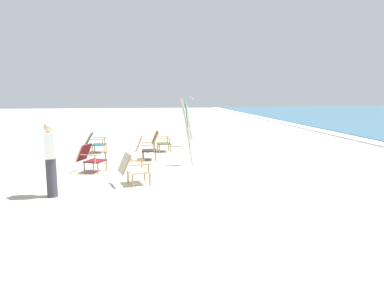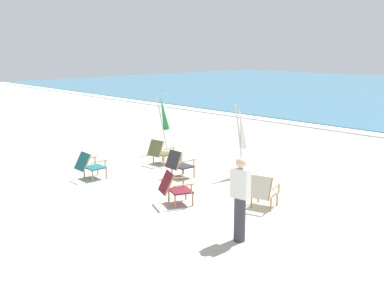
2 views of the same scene
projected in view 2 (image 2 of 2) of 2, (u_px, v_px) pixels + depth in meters
name	position (u px, v px, depth m)	size (l,w,h in m)	color
ground_plane	(168.00, 184.00, 12.11)	(80.00, 80.00, 0.00)	#B7AF9E
surf_band	(359.00, 132.00, 19.49)	(80.00, 1.10, 0.06)	white
beach_chair_front_right	(179.00, 163.00, 12.56)	(0.62, 0.72, 0.81)	#28282D
beach_chair_far_center	(160.00, 151.00, 14.04)	(0.65, 0.77, 0.80)	#515B33
beach_chair_mid_center	(89.00, 165.00, 12.44)	(0.61, 0.78, 0.78)	#196066
beach_chair_front_left	(262.00, 191.00, 10.15)	(0.76, 0.86, 0.80)	beige
beach_chair_back_right	(174.00, 187.00, 10.43)	(0.81, 0.89, 0.80)	maroon
umbrella_furled_green	(163.00, 114.00, 15.49)	(0.28, 0.54, 2.09)	#B7B2A8
umbrella_furled_white	(241.00, 129.00, 12.52)	(0.29, 0.46, 2.11)	#B7B2A8
person_near_chairs	(240.00, 199.00, 8.37)	(0.37, 0.26, 1.63)	#383842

